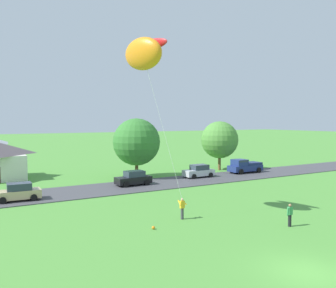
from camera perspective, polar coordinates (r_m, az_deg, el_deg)
ground_plane at (r=20.80m, az=21.10°, el=-18.45°), size 400.00×400.00×0.00m
road_strip at (r=41.65m, az=-8.34°, el=-6.92°), size 160.00×7.38×0.08m
tree_left_of_center at (r=48.23m, az=-5.01°, el=0.32°), size 6.32×6.32×8.00m
tree_center at (r=56.16m, az=8.18°, el=0.66°), size 5.74×5.74×7.57m
parked_car_black_west_end at (r=42.94m, az=-5.48°, el=-5.45°), size 4.26×2.19×1.68m
parked_car_tan_mid_west at (r=37.58m, az=-22.68°, el=-7.07°), size 4.27×2.21×1.68m
parked_car_silver_mid_east at (r=48.77m, az=4.89°, el=-4.32°), size 4.21×2.09×1.68m
pickup_truck_navy_west_side at (r=53.79m, az=12.02°, el=-3.42°), size 5.20×2.33×1.99m
kite_flyer_with_kite at (r=28.71m, az=-3.85°, el=13.99°), size 4.11×4.48×14.23m
watcher_person at (r=28.22m, az=18.74°, el=-10.55°), size 0.56×0.24×1.68m
soccer_ball at (r=26.35m, az=-2.34°, el=-13.10°), size 0.24×0.24×0.24m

